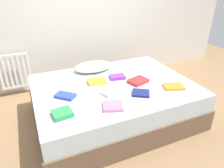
% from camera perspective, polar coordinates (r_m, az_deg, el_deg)
% --- Properties ---
extents(ground_plane, '(8.00, 8.00, 0.00)m').
position_cam_1_polar(ground_plane, '(2.87, 0.41, -8.98)').
color(ground_plane, '#93704C').
extents(bed, '(2.00, 1.50, 0.50)m').
position_cam_1_polar(bed, '(2.73, 0.42, -4.79)').
color(bed, brown).
rests_on(bed, ground).
extents(radiator, '(0.46, 0.04, 0.56)m').
position_cam_1_polar(radiator, '(3.57, -25.41, 3.10)').
color(radiator, white).
rests_on(radiator, ground).
extents(pillow, '(0.54, 0.35, 0.12)m').
position_cam_1_polar(pillow, '(3.00, -5.24, 4.81)').
color(pillow, white).
rests_on(pillow, bed).
extents(textbook_pink, '(0.25, 0.24, 0.03)m').
position_cam_1_polar(textbook_pink, '(2.14, 0.22, -6.17)').
color(textbook_pink, pink).
rests_on(textbook_pink, bed).
extents(textbook_green, '(0.20, 0.19, 0.05)m').
position_cam_1_polar(textbook_green, '(2.08, -13.62, -7.92)').
color(textbook_green, green).
rests_on(textbook_green, bed).
extents(textbook_orange, '(0.28, 0.24, 0.03)m').
position_cam_1_polar(textbook_orange, '(2.64, 16.70, -0.69)').
color(textbook_orange, orange).
rests_on(textbook_orange, bed).
extents(textbook_navy, '(0.26, 0.25, 0.03)m').
position_cam_1_polar(textbook_navy, '(2.40, 7.97, -2.51)').
color(textbook_navy, navy).
rests_on(textbook_navy, bed).
extents(textbook_white, '(0.27, 0.22, 0.03)m').
position_cam_1_polar(textbook_white, '(2.41, -0.21, -2.04)').
color(textbook_white, white).
rests_on(textbook_white, bed).
extents(textbook_yellow, '(0.24, 0.19, 0.04)m').
position_cam_1_polar(textbook_yellow, '(2.64, -4.24, 0.74)').
color(textbook_yellow, yellow).
rests_on(textbook_yellow, bed).
extents(textbook_blue, '(0.25, 0.25, 0.03)m').
position_cam_1_polar(textbook_blue, '(2.38, -12.85, -3.20)').
color(textbook_blue, '#2847B7').
rests_on(textbook_blue, bed).
extents(textbook_red, '(0.28, 0.24, 0.04)m').
position_cam_1_polar(textbook_red, '(2.67, 7.26, 0.87)').
color(textbook_red, red).
rests_on(textbook_red, bed).
extents(textbook_purple, '(0.22, 0.17, 0.04)m').
position_cam_1_polar(textbook_purple, '(2.76, 1.46, 1.98)').
color(textbook_purple, purple).
rests_on(textbook_purple, bed).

